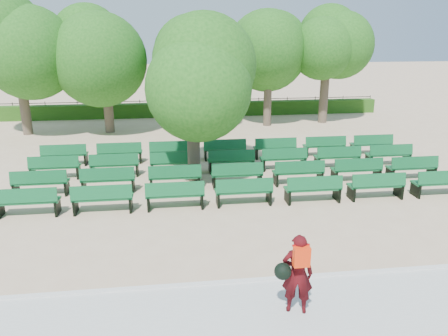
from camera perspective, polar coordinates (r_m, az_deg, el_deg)
ground at (r=15.84m, az=-2.68°, el=-2.79°), size 120.00×120.00×0.00m
paving at (r=9.29m, az=1.35°, el=-18.66°), size 30.00×2.20×0.06m
curb at (r=10.22m, az=0.35°, el=-14.78°), size 30.00×0.12×0.10m
hedge at (r=29.26m, az=-5.01°, el=7.62°), size 26.00×0.70×0.90m
fence at (r=29.74m, az=-5.02°, el=6.90°), size 26.00×0.10×1.02m
tree_line at (r=25.43m, az=-4.58°, el=5.06°), size 21.80×6.80×7.04m
bench_array at (r=16.93m, az=1.16°, el=-1.05°), size 1.88×0.58×1.18m
tree_among at (r=16.00m, az=-4.19°, el=11.98°), size 3.99×3.99×5.78m
person at (r=8.98m, az=9.44°, el=-13.37°), size 0.84×0.55×1.70m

